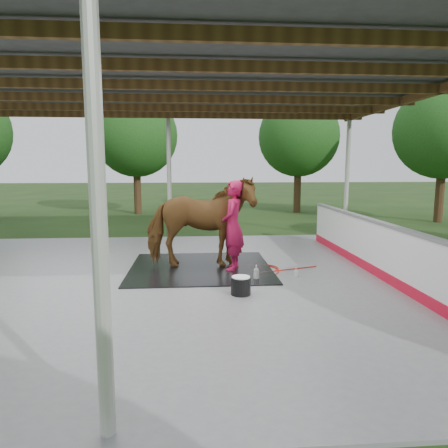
{
  "coord_description": "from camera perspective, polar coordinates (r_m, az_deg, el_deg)",
  "views": [
    {
      "loc": [
        0.76,
        -7.91,
        2.33
      ],
      "look_at": [
        1.41,
        0.69,
        1.08
      ],
      "focal_mm": 32.0,
      "sensor_mm": 36.0,
      "label": 1
    }
  ],
  "objects": [
    {
      "name": "ground",
      "position": [
        8.28,
        -9.51,
        -8.19
      ],
      "size": [
        100.0,
        100.0,
        0.0
      ],
      "primitive_type": "plane",
      "color": "#1E3814"
    },
    {
      "name": "concrete_slab",
      "position": [
        8.27,
        -9.51,
        -8.03
      ],
      "size": [
        12.0,
        10.0,
        0.05
      ],
      "primitive_type": "cube",
      "color": "slate",
      "rests_on": "ground"
    },
    {
      "name": "pavilion_structure",
      "position": [
        8.11,
        -10.22,
        19.78
      ],
      "size": [
        12.6,
        10.6,
        4.05
      ],
      "color": "beige",
      "rests_on": "ground"
    },
    {
      "name": "dasher_board",
      "position": [
        8.96,
        21.18,
        -3.47
      ],
      "size": [
        0.16,
        8.0,
        1.15
      ],
      "color": "red",
      "rests_on": "concrete_slab"
    },
    {
      "name": "tree_belt",
      "position": [
        8.94,
        -7.57,
        17.59
      ],
      "size": [
        28.0,
        28.0,
        5.8
      ],
      "color": "#382314",
      "rests_on": "ground"
    },
    {
      "name": "rubber_mat",
      "position": [
        9.08,
        -3.37,
        -6.21
      ],
      "size": [
        3.13,
        2.93,
        0.02
      ],
      "primitive_type": "cube",
      "color": "black",
      "rests_on": "concrete_slab"
    },
    {
      "name": "horse",
      "position": [
        8.88,
        -3.42,
        0.24
      ],
      "size": [
        2.43,
        1.13,
        2.04
      ],
      "primitive_type": "imported",
      "rotation": [
        0.0,
        0.0,
        1.56
      ],
      "color": "brown",
      "rests_on": "rubber_mat"
    },
    {
      "name": "handler",
      "position": [
        8.76,
        1.29,
        -0.22
      ],
      "size": [
        0.62,
        0.81,
        1.97
      ],
      "primitive_type": "imported",
      "rotation": [
        0.0,
        0.0,
        -1.8
      ],
      "color": "#B91345",
      "rests_on": "concrete_slab"
    },
    {
      "name": "wash_bucket",
      "position": [
        7.21,
        2.42,
        -8.74
      ],
      "size": [
        0.36,
        0.36,
        0.33
      ],
      "color": "black",
      "rests_on": "concrete_slab"
    },
    {
      "name": "soap_bottle_a",
      "position": [
        8.16,
        4.63,
        -6.88
      ],
      "size": [
        0.12,
        0.12,
        0.3
      ],
      "primitive_type": "imported",
      "rotation": [
        0.0,
        0.0,
        -0.06
      ],
      "color": "silver",
      "rests_on": "concrete_slab"
    },
    {
      "name": "soap_bottle_b",
      "position": [
        8.49,
        10.24,
        -6.82
      ],
      "size": [
        0.1,
        0.1,
        0.18
      ],
      "primitive_type": "imported",
      "rotation": [
        0.0,
        0.0,
        -0.31
      ],
      "color": "#338CD8",
      "rests_on": "concrete_slab"
    },
    {
      "name": "hose_coil",
      "position": [
        8.87,
        4.24,
        -6.56
      ],
      "size": [
        2.15,
        1.05,
        0.02
      ],
      "color": "#9E190B",
      "rests_on": "concrete_slab"
    }
  ]
}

